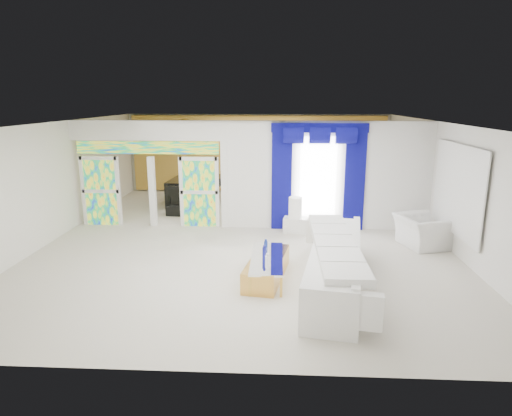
# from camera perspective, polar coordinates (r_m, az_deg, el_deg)

# --- Properties ---
(floor) EXTENTS (12.00, 12.00, 0.00)m
(floor) POSITION_cam_1_polar(r_m,az_deg,el_deg) (11.82, -1.15, -3.77)
(floor) COLOR #B7AF9E
(floor) RESTS_ON ground
(dividing_wall) EXTENTS (5.70, 0.18, 3.00)m
(dividing_wall) POSITION_cam_1_polar(r_m,az_deg,el_deg) (12.48, 9.07, 4.10)
(dividing_wall) COLOR white
(dividing_wall) RESTS_ON ground
(dividing_header) EXTENTS (4.30, 0.18, 0.55)m
(dividing_header) POSITION_cam_1_polar(r_m,az_deg,el_deg) (12.80, -13.90, 9.64)
(dividing_header) COLOR white
(dividing_header) RESTS_ON dividing_wall
(stained_panel_left) EXTENTS (0.95, 0.04, 2.00)m
(stained_panel_left) POSITION_cam_1_polar(r_m,az_deg,el_deg) (13.50, -19.28, 2.07)
(stained_panel_left) COLOR #994C3F
(stained_panel_left) RESTS_ON ground
(stained_panel_right) EXTENTS (0.95, 0.04, 2.00)m
(stained_panel_right) POSITION_cam_1_polar(r_m,az_deg,el_deg) (12.70, -7.28, 2.04)
(stained_panel_right) COLOR #994C3F
(stained_panel_right) RESTS_ON ground
(stained_transom) EXTENTS (4.00, 0.05, 0.35)m
(stained_transom) POSITION_cam_1_polar(r_m,az_deg,el_deg) (12.84, -13.78, 7.53)
(stained_transom) COLOR #994C3F
(stained_transom) RESTS_ON dividing_header
(window_pane) EXTENTS (1.00, 0.02, 2.30)m
(window_pane) POSITION_cam_1_polar(r_m,az_deg,el_deg) (12.36, 7.95, 3.82)
(window_pane) COLOR white
(window_pane) RESTS_ON dividing_wall
(blue_drape_left) EXTENTS (0.55, 0.10, 2.80)m
(blue_drape_left) POSITION_cam_1_polar(r_m,az_deg,el_deg) (12.30, 3.30, 3.64)
(blue_drape_left) COLOR #07044B
(blue_drape_left) RESTS_ON ground
(blue_drape_right) EXTENTS (0.55, 0.10, 2.80)m
(blue_drape_right) POSITION_cam_1_polar(r_m,az_deg,el_deg) (12.47, 12.55, 3.47)
(blue_drape_right) COLOR #07044B
(blue_drape_right) RESTS_ON ground
(blue_pelmet) EXTENTS (2.60, 0.12, 0.25)m
(blue_pelmet) POSITION_cam_1_polar(r_m,az_deg,el_deg) (12.17, 8.18, 10.15)
(blue_pelmet) COLOR #07044B
(blue_pelmet) RESTS_ON dividing_wall
(wall_mirror) EXTENTS (0.04, 2.70, 1.90)m
(wall_mirror) POSITION_cam_1_polar(r_m,az_deg,el_deg) (11.21, 24.48, 2.18)
(wall_mirror) COLOR white
(wall_mirror) RESTS_ON ground
(gold_curtains) EXTENTS (9.70, 0.12, 2.90)m
(gold_curtains) POSITION_cam_1_polar(r_m,az_deg,el_deg) (17.28, 0.23, 6.96)
(gold_curtains) COLOR gold
(gold_curtains) RESTS_ON ground
(white_sofa) EXTENTS (1.61, 4.33, 0.81)m
(white_sofa) POSITION_cam_1_polar(r_m,az_deg,el_deg) (8.89, 10.16, -7.30)
(white_sofa) COLOR white
(white_sofa) RESTS_ON ground
(coffee_table) EXTENTS (0.95, 1.99, 0.43)m
(coffee_table) POSITION_cam_1_polar(r_m,az_deg,el_deg) (9.17, 1.41, -7.69)
(coffee_table) COLOR gold
(coffee_table) RESTS_ON ground
(console_table) EXTENTS (1.26, 0.55, 0.41)m
(console_table) POSITION_cam_1_polar(r_m,az_deg,el_deg) (12.23, 6.43, -2.24)
(console_table) COLOR white
(console_table) RESTS_ON ground
(table_lamp) EXTENTS (0.36, 0.36, 0.58)m
(table_lamp) POSITION_cam_1_polar(r_m,az_deg,el_deg) (12.09, 5.07, 0.02)
(table_lamp) COLOR white
(table_lamp) RESTS_ON console_table
(armchair) EXTENTS (1.32, 1.42, 0.77)m
(armchair) POSITION_cam_1_polar(r_m,az_deg,el_deg) (11.75, 20.46, -2.82)
(armchair) COLOR white
(armchair) RESTS_ON ground
(grand_piano) EXTENTS (1.44, 1.82, 0.88)m
(grand_piano) POSITION_cam_1_polar(r_m,az_deg,el_deg) (15.62, -8.36, 2.12)
(grand_piano) COLOR black
(grand_piano) RESTS_ON ground
(piano_bench) EXTENTS (0.93, 0.41, 0.30)m
(piano_bench) POSITION_cam_1_polar(r_m,az_deg,el_deg) (14.15, -9.56, -0.34)
(piano_bench) COLOR black
(piano_bench) RESTS_ON ground
(tv_console) EXTENTS (0.61, 0.56, 0.80)m
(tv_console) POSITION_cam_1_polar(r_m,az_deg,el_deg) (14.83, -18.41, 0.76)
(tv_console) COLOR tan
(tv_console) RESTS_ON ground
(chandelier) EXTENTS (0.60, 0.60, 0.60)m
(chandelier) POSITION_cam_1_polar(r_m,az_deg,el_deg) (14.99, -9.19, 10.14)
(chandelier) COLOR gold
(chandelier) RESTS_ON ceiling
(decanters) EXTENTS (0.16, 0.88, 0.25)m
(decanters) POSITION_cam_1_polar(r_m,az_deg,el_deg) (9.09, 1.27, -5.81)
(decanters) COLOR navy
(decanters) RESTS_ON coffee_table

